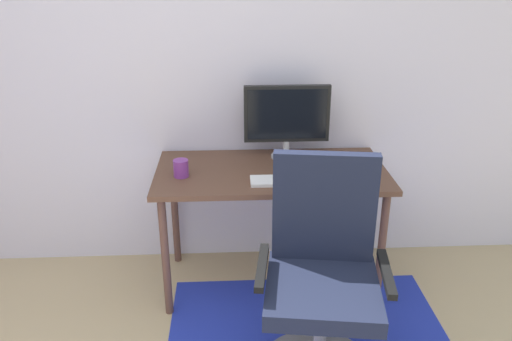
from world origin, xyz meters
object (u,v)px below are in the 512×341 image
object	(u,v)px
monitor	(287,117)
cell_phone	(368,170)
office_chair	(321,295)
desk	(271,183)
coffee_cup	(181,168)
computer_mouse	(354,179)
keyboard	(291,180)

from	to	relation	value
monitor	cell_phone	size ratio (longest dim) A/B	3.58
office_chair	desk	bearing A→B (deg)	111.15
monitor	coffee_cup	distance (m)	0.69
desk	computer_mouse	distance (m)	0.48
coffee_cup	monitor	bearing A→B (deg)	23.45
monitor	keyboard	distance (m)	0.44
keyboard	office_chair	size ratio (longest dim) A/B	0.40
computer_mouse	cell_phone	bearing A→B (deg)	52.43
desk	keyboard	size ratio (longest dim) A/B	3.04
monitor	office_chair	distance (m)	1.10
keyboard	cell_phone	world-z (taller)	keyboard
cell_phone	office_chair	distance (m)	0.85
coffee_cup	computer_mouse	bearing A→B (deg)	-7.95
keyboard	cell_phone	size ratio (longest dim) A/B	3.07
desk	cell_phone	distance (m)	0.55
desk	cell_phone	world-z (taller)	cell_phone
office_chair	computer_mouse	bearing A→B (deg)	73.25
desk	office_chair	size ratio (longest dim) A/B	1.22
monitor	computer_mouse	xyz separation A→B (m)	(0.32, -0.39, -0.24)
computer_mouse	office_chair	bearing A→B (deg)	-114.83
desk	computer_mouse	world-z (taller)	computer_mouse
coffee_cup	cell_phone	bearing A→B (deg)	1.08
desk	keyboard	world-z (taller)	keyboard
desk	office_chair	xyz separation A→B (m)	(0.17, -0.75, -0.24)
monitor	coffee_cup	world-z (taller)	monitor
keyboard	coffee_cup	bearing A→B (deg)	169.65
cell_phone	office_chair	size ratio (longest dim) A/B	0.13
desk	coffee_cup	bearing A→B (deg)	-171.78
keyboard	office_chair	distance (m)	0.66
computer_mouse	cell_phone	world-z (taller)	computer_mouse
keyboard	computer_mouse	bearing A→B (deg)	-3.68
desk	cell_phone	size ratio (longest dim) A/B	9.34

